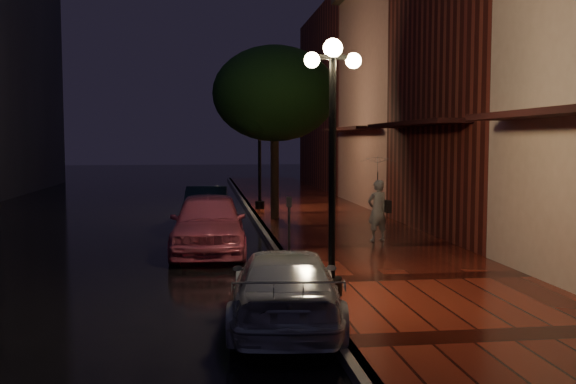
{
  "coord_description": "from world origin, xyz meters",
  "views": [
    {
      "loc": [
        -1.79,
        -15.55,
        2.77
      ],
      "look_at": [
        0.46,
        1.46,
        1.4
      ],
      "focal_mm": 40.0,
      "sensor_mm": 36.0,
      "label": 1
    }
  ],
  "objects_px": {
    "silver_car": "(285,288)",
    "navy_car": "(206,206)",
    "street_tree": "(275,97)",
    "pink_car": "(208,223)",
    "streetlamp_far": "(260,145)",
    "streetlamp_near": "(332,151)",
    "parking_meter": "(289,220)",
    "woman_with_umbrella": "(378,185)"
  },
  "relations": [
    {
      "from": "silver_car",
      "to": "navy_car",
      "type": "bearing_deg",
      "value": -78.64
    },
    {
      "from": "street_tree",
      "to": "pink_car",
      "type": "distance_m",
      "value": 7.08
    },
    {
      "from": "streetlamp_far",
      "to": "silver_car",
      "type": "bearing_deg",
      "value": -93.58
    },
    {
      "from": "streetlamp_near",
      "to": "navy_car",
      "type": "height_order",
      "value": "streetlamp_near"
    },
    {
      "from": "pink_car",
      "to": "parking_meter",
      "type": "xyz_separation_m",
      "value": [
        1.84,
        -1.32,
        0.21
      ]
    },
    {
      "from": "streetlamp_far",
      "to": "navy_car",
      "type": "height_order",
      "value": "streetlamp_far"
    },
    {
      "from": "navy_car",
      "to": "street_tree",
      "type": "bearing_deg",
      "value": 11.46
    },
    {
      "from": "parking_meter",
      "to": "navy_car",
      "type": "bearing_deg",
      "value": 110.56
    },
    {
      "from": "streetlamp_near",
      "to": "silver_car",
      "type": "height_order",
      "value": "streetlamp_near"
    },
    {
      "from": "pink_car",
      "to": "navy_car",
      "type": "height_order",
      "value": "pink_car"
    },
    {
      "from": "streetlamp_near",
      "to": "parking_meter",
      "type": "bearing_deg",
      "value": 92.89
    },
    {
      "from": "navy_car",
      "to": "woman_with_umbrella",
      "type": "bearing_deg",
      "value": -45.36
    },
    {
      "from": "streetlamp_near",
      "to": "parking_meter",
      "type": "relative_size",
      "value": 3.21
    },
    {
      "from": "streetlamp_near",
      "to": "pink_car",
      "type": "xyz_separation_m",
      "value": [
        -2.04,
        5.28,
        -1.85
      ]
    },
    {
      "from": "streetlamp_near",
      "to": "woman_with_umbrella",
      "type": "bearing_deg",
      "value": 67.39
    },
    {
      "from": "streetlamp_far",
      "to": "woman_with_umbrella",
      "type": "relative_size",
      "value": 1.92
    },
    {
      "from": "street_tree",
      "to": "silver_car",
      "type": "height_order",
      "value": "street_tree"
    },
    {
      "from": "streetlamp_near",
      "to": "silver_car",
      "type": "relative_size",
      "value": 1.08
    },
    {
      "from": "pink_car",
      "to": "street_tree",
      "type": "bearing_deg",
      "value": 69.68
    },
    {
      "from": "streetlamp_near",
      "to": "woman_with_umbrella",
      "type": "height_order",
      "value": "streetlamp_near"
    },
    {
      "from": "navy_car",
      "to": "silver_car",
      "type": "bearing_deg",
      "value": -81.78
    },
    {
      "from": "streetlamp_near",
      "to": "parking_meter",
      "type": "distance_m",
      "value": 4.29
    },
    {
      "from": "pink_car",
      "to": "woman_with_umbrella",
      "type": "bearing_deg",
      "value": 6.86
    },
    {
      "from": "pink_car",
      "to": "silver_car",
      "type": "height_order",
      "value": "pink_car"
    },
    {
      "from": "streetlamp_far",
      "to": "pink_car",
      "type": "relative_size",
      "value": 0.97
    },
    {
      "from": "streetlamp_far",
      "to": "pink_car",
      "type": "distance_m",
      "value": 9.14
    },
    {
      "from": "streetlamp_near",
      "to": "woman_with_umbrella",
      "type": "distance_m",
      "value": 6.23
    },
    {
      "from": "parking_meter",
      "to": "woman_with_umbrella",
      "type": "bearing_deg",
      "value": 39.02
    },
    {
      "from": "silver_car",
      "to": "pink_car",
      "type": "bearing_deg",
      "value": -74.47
    },
    {
      "from": "street_tree",
      "to": "navy_car",
      "type": "relative_size",
      "value": 1.51
    },
    {
      "from": "silver_car",
      "to": "parking_meter",
      "type": "distance_m",
      "value": 5.23
    },
    {
      "from": "street_tree",
      "to": "woman_with_umbrella",
      "type": "distance_m",
      "value": 6.28
    },
    {
      "from": "silver_car",
      "to": "parking_meter",
      "type": "relative_size",
      "value": 2.97
    },
    {
      "from": "streetlamp_far",
      "to": "woman_with_umbrella",
      "type": "height_order",
      "value": "streetlamp_far"
    },
    {
      "from": "woman_with_umbrella",
      "to": "parking_meter",
      "type": "height_order",
      "value": "woman_with_umbrella"
    },
    {
      "from": "streetlamp_near",
      "to": "woman_with_umbrella",
      "type": "xyz_separation_m",
      "value": [
        2.37,
        5.69,
        -0.97
      ]
    },
    {
      "from": "navy_car",
      "to": "parking_meter",
      "type": "height_order",
      "value": "parking_meter"
    },
    {
      "from": "pink_car",
      "to": "woman_with_umbrella",
      "type": "relative_size",
      "value": 1.97
    },
    {
      "from": "pink_car",
      "to": "navy_car",
      "type": "xyz_separation_m",
      "value": [
        -0.02,
        5.36,
        -0.12
      ]
    },
    {
      "from": "streetlamp_far",
      "to": "woman_with_umbrella",
      "type": "distance_m",
      "value": 8.7
    },
    {
      "from": "navy_car",
      "to": "woman_with_umbrella",
      "type": "relative_size",
      "value": 1.71
    },
    {
      "from": "woman_with_umbrella",
      "to": "parking_meter",
      "type": "distance_m",
      "value": 3.17
    }
  ]
}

